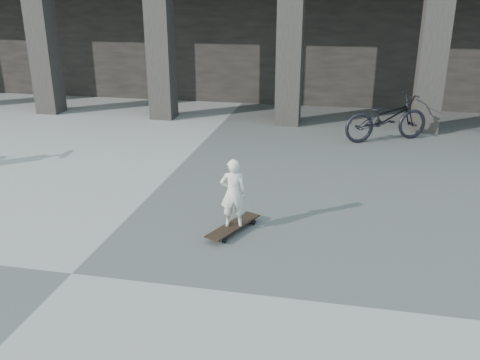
# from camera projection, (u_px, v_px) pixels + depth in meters

# --- Properties ---
(ground) EXTENTS (90.00, 90.00, 0.00)m
(ground) POSITION_uv_depth(u_px,v_px,m) (72.00, 274.00, 6.51)
(ground) COLOR #4C4C4A
(ground) RESTS_ON ground
(colonnade) EXTENTS (28.00, 8.82, 6.00)m
(colonnade) POSITION_uv_depth(u_px,v_px,m) (258.00, 4.00, 18.11)
(colonnade) COLOR black
(colonnade) RESTS_ON ground
(longboard) EXTENTS (0.66, 1.10, 0.11)m
(longboard) POSITION_uv_depth(u_px,v_px,m) (233.00, 226.00, 7.63)
(longboard) COLOR black
(longboard) RESTS_ON ground
(child) EXTENTS (0.43, 0.33, 1.04)m
(child) POSITION_uv_depth(u_px,v_px,m) (233.00, 193.00, 7.44)
(child) COLOR silver
(child) RESTS_ON longboard
(bicycle) EXTENTS (2.26, 1.65, 1.13)m
(bicycle) POSITION_uv_depth(u_px,v_px,m) (386.00, 118.00, 12.21)
(bicycle) COLOR black
(bicycle) RESTS_ON ground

